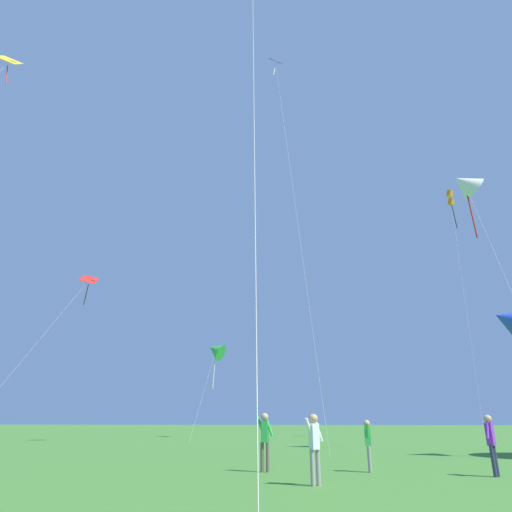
{
  "coord_description": "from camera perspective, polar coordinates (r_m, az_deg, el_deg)",
  "views": [
    {
      "loc": [
        -0.49,
        -3.28,
        1.52
      ],
      "look_at": [
        -5.4,
        25.16,
        11.97
      ],
      "focal_mm": 32.05,
      "sensor_mm": 36.0,
      "label": 1
    }
  ],
  "objects": [
    {
      "name": "kite_orange_box",
      "position": [
        53.44,
        23.13,
        6.49
      ],
      "size": [
        2.77,
        7.62,
        24.95
      ],
      "color": "orange",
      "rests_on": "ground_plane"
    },
    {
      "name": "person_foreground_watcher",
      "position": [
        15.9,
        1.1,
        -21.55
      ],
      "size": [
        0.57,
        0.24,
        1.77
      ],
      "color": "#665B4C",
      "rests_on": "ground_plane"
    },
    {
      "name": "person_with_spool",
      "position": [
        12.71,
        7.28,
        -22.01
      ],
      "size": [
        0.48,
        0.41,
        1.7
      ],
      "color": "gray",
      "rests_on": "ground_plane"
    },
    {
      "name": "kite_green_small",
      "position": [
        48.81,
        -5.09,
        -11.65
      ],
      "size": [
        2.4,
        11.14,
        9.61
      ],
      "color": "green",
      "rests_on": "ground_plane"
    },
    {
      "name": "kite_blue_delta",
      "position": [
        25.24,
        29.14,
        -7.04
      ],
      "size": [
        2.4,
        7.86,
        7.12
      ],
      "color": "blue",
      "rests_on": "ground_plane"
    },
    {
      "name": "kite_red_high",
      "position": [
        39.44,
        -20.59,
        -3.63
      ],
      "size": [
        3.51,
        8.24,
        12.92
      ],
      "color": "red",
      "rests_on": "ground_plane"
    },
    {
      "name": "person_in_blue_jacket",
      "position": [
        16.17,
        27.26,
        -19.64
      ],
      "size": [
        0.39,
        0.49,
        1.7
      ],
      "color": "#2D3351",
      "rests_on": "ground_plane"
    },
    {
      "name": "kite_purple_streamer",
      "position": [
        39.62,
        2.69,
        21.25
      ],
      "size": [
        3.68,
        8.73,
        30.5
      ],
      "color": "purple",
      "rests_on": "ground_plane"
    },
    {
      "name": "kite_white_distant",
      "position": [
        31.85,
        24.67,
        8.14
      ],
      "size": [
        2.4,
        9.73,
        16.6
      ],
      "color": "white",
      "rests_on": "ground_plane"
    },
    {
      "name": "person_in_red_shirt",
      "position": [
        16.26,
        13.79,
        -21.44
      ],
      "size": [
        0.21,
        0.5,
        1.56
      ],
      "color": "gray",
      "rests_on": "ground_plane"
    }
  ]
}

